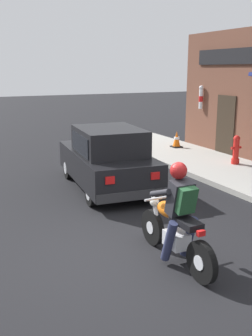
% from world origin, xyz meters
% --- Properties ---
extents(ground_plane, '(80.00, 80.00, 0.00)m').
position_xyz_m(ground_plane, '(0.00, 0.00, 0.00)').
color(ground_plane, black).
extents(sidewalk_curb, '(2.60, 22.00, 0.14)m').
position_xyz_m(sidewalk_curb, '(4.92, 3.00, 0.07)').
color(sidewalk_curb, '#9E9B93').
rests_on(sidewalk_curb, ground).
extents(motorcycle_with_rider, '(0.56, 2.02, 1.62)m').
position_xyz_m(motorcycle_with_rider, '(0.52, -0.48, 0.68)').
color(motorcycle_with_rider, black).
rests_on(motorcycle_with_rider, ground).
extents(car_hatchback, '(2.00, 3.92, 1.57)m').
position_xyz_m(car_hatchback, '(1.13, 3.61, 0.77)').
color(car_hatchback, black).
rests_on(car_hatchback, ground).
extents(fire_hydrant, '(0.36, 0.24, 0.88)m').
position_xyz_m(fire_hydrant, '(5.47, 3.80, 0.57)').
color(fire_hydrant, red).
rests_on(fire_hydrant, sidewalk_curb).
extents(traffic_cone, '(0.36, 0.36, 0.60)m').
position_xyz_m(traffic_cone, '(5.31, 6.81, 0.43)').
color(traffic_cone, black).
rests_on(traffic_cone, sidewalk_curb).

